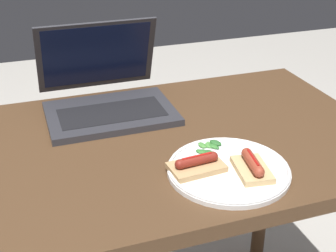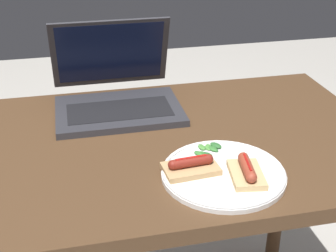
% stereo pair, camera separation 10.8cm
% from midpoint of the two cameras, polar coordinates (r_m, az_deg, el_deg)
% --- Properties ---
extents(desk, '(1.29, 0.68, 0.76)m').
position_cam_midpoint_polar(desk, '(1.18, -2.13, -5.98)').
color(desk, '#4C331E').
rests_on(desk, ground_plane).
extents(laptop, '(0.34, 0.31, 0.23)m').
position_cam_midpoint_polar(laptop, '(1.30, -3.97, 3.94)').
color(laptop, '#2D2D33').
rests_on(laptop, desk).
extents(plate, '(0.27, 0.27, 0.02)m').
position_cam_midpoint_polar(plate, '(1.02, 9.82, -5.75)').
color(plate, white).
rests_on(plate, desk).
extents(sausage_toast_left, '(0.08, 0.12, 0.04)m').
position_cam_midpoint_polar(sausage_toast_left, '(1.00, 12.67, -5.52)').
color(sausage_toast_left, tan).
rests_on(sausage_toast_left, plate).
extents(sausage_toast_middle, '(0.12, 0.08, 0.04)m').
position_cam_midpoint_polar(sausage_toast_middle, '(1.00, 5.89, -5.00)').
color(sausage_toast_middle, tan).
rests_on(sausage_toast_middle, plate).
extents(salad_pile, '(0.08, 0.07, 0.01)m').
position_cam_midpoint_polar(salad_pile, '(1.09, 7.84, -2.86)').
color(salad_pile, '#387A33').
rests_on(salad_pile, plate).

